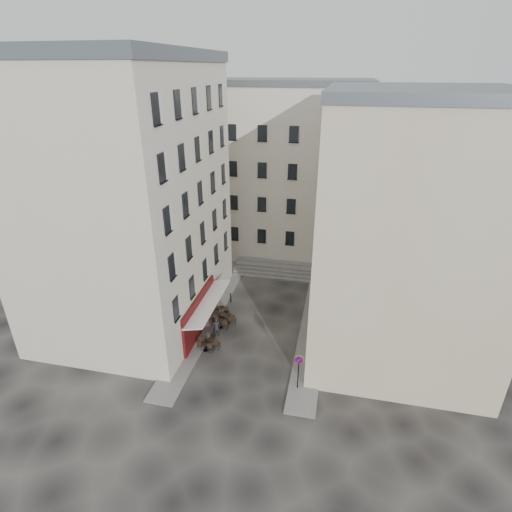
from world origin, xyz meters
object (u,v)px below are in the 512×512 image
(no_parking_sign, at_px, (299,366))
(pedestrian, at_px, (216,327))
(bistro_table_a, at_px, (205,346))
(bistro_table_b, at_px, (211,342))

(no_parking_sign, height_order, pedestrian, no_parking_sign)
(no_parking_sign, height_order, bistro_table_a, no_parking_sign)
(bistro_table_b, bearing_deg, bistro_table_a, -126.38)
(bistro_table_a, relative_size, pedestrian, 0.72)
(bistro_table_b, height_order, pedestrian, pedestrian)
(bistro_table_a, xyz_separation_m, pedestrian, (0.27, 1.96, 0.41))
(no_parking_sign, bearing_deg, bistro_table_a, 155.12)
(pedestrian, bearing_deg, bistro_table_b, 74.62)
(no_parking_sign, bearing_deg, pedestrian, 141.69)
(no_parking_sign, xyz_separation_m, bistro_table_b, (-7.03, 2.93, -1.48))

